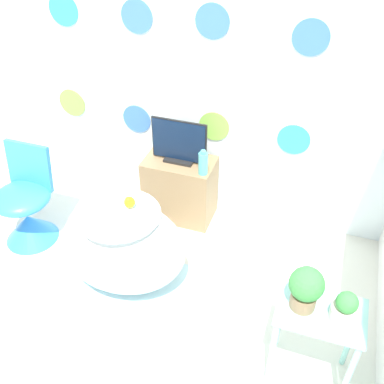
{
  "coord_description": "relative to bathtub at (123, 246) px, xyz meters",
  "views": [
    {
      "loc": [
        1.13,
        -1.1,
        2.44
      ],
      "look_at": [
        0.45,
        0.85,
        0.85
      ],
      "focal_mm": 42.0,
      "sensor_mm": 36.0,
      "label": 1
    }
  ],
  "objects": [
    {
      "name": "chair",
      "position": [
        -0.87,
        0.13,
        -0.04
      ],
      "size": [
        0.42,
        0.42,
        0.76
      ],
      "color": "#338CE0",
      "rests_on": "ground_plane"
    },
    {
      "name": "tv",
      "position": [
        0.12,
        0.77,
        0.39
      ],
      "size": [
        0.43,
        0.12,
        0.35
      ],
      "color": "black",
      "rests_on": "tv_cabinet"
    },
    {
      "name": "bathtub",
      "position": [
        0.0,
        0.0,
        0.0
      ],
      "size": [
        0.87,
        0.66,
        0.6
      ],
      "color": "white",
      "rests_on": "ground_plane"
    },
    {
      "name": "rubber_duck",
      "position": [
        0.04,
        0.07,
        0.34
      ],
      "size": [
        0.07,
        0.08,
        0.09
      ],
      "color": "yellow",
      "rests_on": "bathtub"
    },
    {
      "name": "side_table",
      "position": [
        1.31,
        -0.33,
        0.14
      ],
      "size": [
        0.45,
        0.31,
        0.56
      ],
      "color": "#99E0D8",
      "rests_on": "ground_plane"
    },
    {
      "name": "tv_cabinet",
      "position": [
        0.12,
        0.77,
        -0.03
      ],
      "size": [
        0.54,
        0.33,
        0.53
      ],
      "color": "#8E704C",
      "rests_on": "ground_plane"
    },
    {
      "name": "rug",
      "position": [
        -0.01,
        -0.16,
        -0.3
      ],
      "size": [
        1.29,
        0.81,
        0.01
      ],
      "color": "silver",
      "rests_on": "ground_plane"
    },
    {
      "name": "potted_plant_left",
      "position": [
        1.21,
        -0.33,
        0.4
      ],
      "size": [
        0.18,
        0.18,
        0.26
      ],
      "color": "#8C6B4C",
      "rests_on": "side_table"
    },
    {
      "name": "vase",
      "position": [
        0.35,
        0.67,
        0.32
      ],
      "size": [
        0.07,
        0.07,
        0.2
      ],
      "color": "#51B2AD",
      "rests_on": "tv_cabinet"
    },
    {
      "name": "wall_back_dotted",
      "position": [
        0.03,
        0.98,
        1.0
      ],
      "size": [
        4.35,
        0.05,
        2.6
      ],
      "color": "white",
      "rests_on": "ground_plane"
    },
    {
      "name": "potted_plant_right",
      "position": [
        1.41,
        -0.34,
        0.34
      ],
      "size": [
        0.14,
        0.14,
        0.18
      ],
      "color": "beige",
      "rests_on": "side_table"
    },
    {
      "name": "ground_plane",
      "position": [
        0.03,
        -0.8,
        -0.3
      ],
      "size": [
        12.0,
        12.0,
        0.0
      ],
      "primitive_type": "plane",
      "color": "silver"
    }
  ]
}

